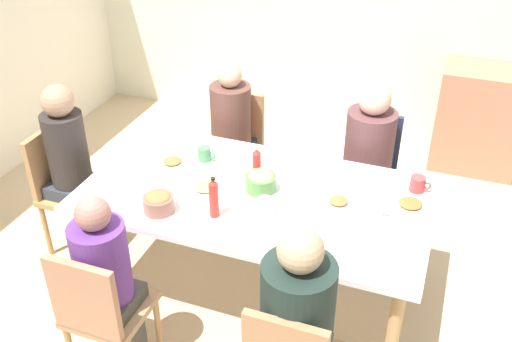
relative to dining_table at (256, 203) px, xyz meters
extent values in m
plane|color=#C8B18B|center=(0.00, 0.00, -0.70)|extent=(6.07, 6.07, 0.00)
cube|color=white|center=(0.00, 0.00, 0.05)|extent=(2.04, 1.09, 0.04)
cylinder|color=tan|center=(-0.92, -0.45, -0.33)|extent=(0.07, 0.07, 0.73)
cylinder|color=tan|center=(0.92, -0.45, -0.33)|extent=(0.07, 0.07, 0.73)
cylinder|color=tan|center=(-0.92, 0.45, -0.33)|extent=(0.07, 0.07, 0.73)
cylinder|color=tan|center=(0.92, 0.45, -0.33)|extent=(0.07, 0.07, 0.73)
cube|color=#A7864A|center=(-1.32, 0.00, -0.26)|extent=(0.40, 0.40, 0.04)
cylinder|color=tan|center=(-1.49, 0.17, -0.48)|extent=(0.04, 0.04, 0.43)
cylinder|color=#B2824D|center=(-1.49, -0.17, -0.48)|extent=(0.04, 0.04, 0.43)
cylinder|color=#A88654|center=(-1.15, 0.17, -0.48)|extent=(0.04, 0.04, 0.43)
cylinder|color=tan|center=(-1.15, -0.17, -0.48)|extent=(0.04, 0.04, 0.43)
cube|color=#AD8152|center=(-1.50, 0.00, -0.02)|extent=(0.04, 0.38, 0.45)
cylinder|color=#352D44|center=(-1.22, 0.08, -0.47)|extent=(0.09, 0.09, 0.45)
cylinder|color=#353C46|center=(-1.22, -0.08, -0.47)|extent=(0.09, 0.09, 0.45)
cube|color=#343945|center=(-1.32, 0.00, -0.20)|extent=(0.30, 0.30, 0.10)
cylinder|color=#2F2A28|center=(-1.32, 0.00, 0.10)|extent=(0.27, 0.27, 0.50)
sphere|color=#A48164|center=(-1.32, 0.00, 0.45)|extent=(0.21, 0.21, 0.21)
cylinder|color=#1E2E29|center=(0.51, -0.85, 0.10)|extent=(0.34, 0.34, 0.50)
sphere|color=tan|center=(0.51, -0.85, 0.45)|extent=(0.20, 0.20, 0.20)
cube|color=#A98159|center=(-0.51, -0.85, -0.26)|extent=(0.40, 0.40, 0.04)
cylinder|color=#AE8451|center=(-0.68, -0.68, -0.48)|extent=(0.04, 0.04, 0.43)
cylinder|color=#AE8251|center=(-0.34, -0.68, -0.48)|extent=(0.04, 0.04, 0.43)
cube|color=#B27B5B|center=(-0.51, -1.03, -0.02)|extent=(0.38, 0.04, 0.45)
cylinder|color=#443F3C|center=(-0.59, -0.75, -0.47)|extent=(0.09, 0.09, 0.45)
cylinder|color=#43423E|center=(-0.43, -0.75, -0.47)|extent=(0.09, 0.09, 0.45)
cube|color=#3F3E38|center=(-0.51, -0.85, -0.20)|extent=(0.30, 0.30, 0.10)
cylinder|color=#603389|center=(-0.51, -0.85, 0.07)|extent=(0.28, 0.28, 0.44)
sphere|color=#A97065|center=(-0.51, -0.85, 0.37)|extent=(0.17, 0.17, 0.17)
cube|color=#B0834E|center=(-0.51, 0.85, -0.26)|extent=(0.40, 0.40, 0.04)
cylinder|color=#B77553|center=(-0.34, 1.02, -0.48)|extent=(0.04, 0.04, 0.43)
cylinder|color=#A7755B|center=(-0.68, 1.02, -0.48)|extent=(0.04, 0.04, 0.43)
cylinder|color=#A48847|center=(-0.34, 0.68, -0.48)|extent=(0.04, 0.04, 0.43)
cylinder|color=tan|center=(-0.68, 0.68, -0.48)|extent=(0.04, 0.04, 0.43)
cube|color=#B67A53|center=(-0.51, 1.03, -0.02)|extent=(0.38, 0.04, 0.45)
cylinder|color=#28314F|center=(-0.43, 0.75, -0.47)|extent=(0.09, 0.09, 0.45)
cylinder|color=#2C2D45|center=(-0.59, 0.75, -0.47)|extent=(0.09, 0.09, 0.45)
cube|color=#243947|center=(-0.51, 0.85, -0.20)|extent=(0.30, 0.30, 0.10)
cylinder|color=brown|center=(-0.51, 0.85, 0.09)|extent=(0.30, 0.30, 0.47)
sphere|color=tan|center=(-0.51, 0.85, 0.40)|extent=(0.17, 0.17, 0.17)
cube|color=#342F48|center=(0.51, 0.85, -0.26)|extent=(0.40, 0.40, 0.04)
cylinder|color=#2E3D4A|center=(0.68, 1.02, -0.48)|extent=(0.04, 0.04, 0.43)
cylinder|color=#253745|center=(0.34, 1.02, -0.48)|extent=(0.04, 0.04, 0.43)
cylinder|color=#31404E|center=(0.68, 0.68, -0.48)|extent=(0.04, 0.04, 0.43)
cylinder|color=#373E53|center=(0.34, 0.68, -0.48)|extent=(0.04, 0.04, 0.43)
cube|color=#25314E|center=(0.51, 1.03, -0.02)|extent=(0.38, 0.04, 0.45)
cylinder|color=#343954|center=(0.59, 0.75, -0.47)|extent=(0.09, 0.09, 0.45)
cylinder|color=#282943|center=(0.43, 0.75, -0.47)|extent=(0.09, 0.09, 0.45)
cube|color=#362D4E|center=(0.51, 0.85, -0.20)|extent=(0.30, 0.30, 0.10)
cylinder|color=brown|center=(0.51, 0.85, 0.07)|extent=(0.34, 0.34, 0.44)
sphere|color=beige|center=(0.51, 0.85, 0.39)|extent=(0.22, 0.22, 0.22)
cylinder|color=silver|center=(0.87, 0.17, 0.08)|extent=(0.24, 0.24, 0.01)
ellipsoid|color=#A26630|center=(0.87, 0.17, 0.10)|extent=(0.13, 0.13, 0.02)
cylinder|color=white|center=(-0.29, -0.08, 0.08)|extent=(0.25, 0.25, 0.01)
ellipsoid|color=tan|center=(-0.29, -0.08, 0.10)|extent=(0.14, 0.14, 0.02)
cylinder|color=white|center=(-0.61, 0.11, 0.08)|extent=(0.21, 0.21, 0.01)
ellipsoid|color=#AA6837|center=(-0.61, 0.11, 0.10)|extent=(0.12, 0.12, 0.02)
cylinder|color=silver|center=(0.48, 0.05, 0.08)|extent=(0.20, 0.20, 0.01)
ellipsoid|color=#A6693B|center=(0.48, 0.05, 0.10)|extent=(0.11, 0.11, 0.02)
cylinder|color=silver|center=(0.38, -0.31, 0.08)|extent=(0.22, 0.22, 0.01)
ellipsoid|color=#AC5D2F|center=(0.38, -0.31, 0.10)|extent=(0.12, 0.12, 0.02)
cylinder|color=#548945|center=(0.01, 0.04, 0.12)|extent=(0.18, 0.18, 0.10)
ellipsoid|color=tan|center=(0.01, 0.04, 0.17)|extent=(0.15, 0.15, 0.04)
cylinder|color=#925E4F|center=(-0.45, -0.36, 0.12)|extent=(0.18, 0.18, 0.09)
ellipsoid|color=#B9683D|center=(-0.45, -0.36, 0.17)|extent=(0.14, 0.14, 0.04)
cylinder|color=#C74243|center=(0.89, 0.35, 0.12)|extent=(0.09, 0.09, 0.09)
torus|color=#CF4A36|center=(0.94, 0.35, 0.12)|extent=(0.05, 0.01, 0.05)
cylinder|color=white|center=(0.70, 0.03, 0.11)|extent=(0.07, 0.07, 0.08)
torus|color=white|center=(0.75, 0.03, 0.11)|extent=(0.05, 0.01, 0.05)
cylinder|color=white|center=(0.11, -0.15, 0.11)|extent=(0.09, 0.09, 0.07)
torus|color=white|center=(0.16, -0.15, 0.11)|extent=(0.05, 0.01, 0.05)
cylinder|color=#4D8E5C|center=(-0.44, 0.23, 0.12)|extent=(0.08, 0.08, 0.09)
torus|color=#479467|center=(-0.39, 0.23, 0.12)|extent=(0.05, 0.01, 0.05)
cylinder|color=red|center=(-0.14, -0.29, 0.18)|extent=(0.05, 0.05, 0.21)
cone|color=red|center=(-0.14, -0.29, 0.30)|extent=(0.05, 0.05, 0.03)
cylinder|color=black|center=(-0.14, -0.29, 0.32)|extent=(0.03, 0.03, 0.01)
cylinder|color=red|center=(-0.05, 0.14, 0.17)|extent=(0.05, 0.05, 0.18)
cone|color=red|center=(-0.05, 0.14, 0.27)|extent=(0.05, 0.05, 0.03)
cylinder|color=white|center=(-0.05, 0.14, 0.29)|extent=(0.03, 0.03, 0.01)
cube|color=#B5775A|center=(1.23, 2.12, -0.25)|extent=(0.70, 0.44, 0.90)
camera|label=1|loc=(0.98, -2.65, 2.00)|focal=40.70mm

